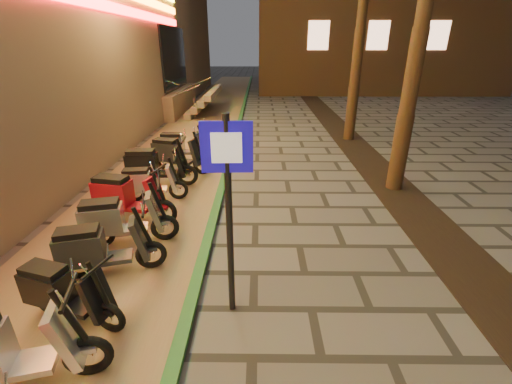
{
  "coord_description": "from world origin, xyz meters",
  "views": [
    {
      "loc": [
        0.08,
        -1.31,
        3.47
      ],
      "look_at": [
        0.02,
        3.93,
        1.2
      ],
      "focal_mm": 24.0,
      "sensor_mm": 36.0,
      "label": 1
    }
  ],
  "objects_px": {
    "scooter_8": "(118,220)",
    "scooter_12": "(175,154)",
    "pedestrian_sign": "(228,194)",
    "scooter_11": "(153,166)",
    "scooter_7": "(98,249)",
    "scooter_9": "(125,196)",
    "scooter_13": "(180,145)",
    "scooter_6": "(62,292)",
    "scooter_10": "(147,183)"
  },
  "relations": [
    {
      "from": "scooter_9",
      "to": "scooter_10",
      "type": "distance_m",
      "value": 1.0
    },
    {
      "from": "pedestrian_sign",
      "to": "scooter_12",
      "type": "height_order",
      "value": "pedestrian_sign"
    },
    {
      "from": "scooter_9",
      "to": "scooter_13",
      "type": "distance_m",
      "value": 4.05
    },
    {
      "from": "pedestrian_sign",
      "to": "scooter_13",
      "type": "relative_size",
      "value": 1.66
    },
    {
      "from": "scooter_6",
      "to": "scooter_11",
      "type": "distance_m",
      "value": 4.83
    },
    {
      "from": "scooter_8",
      "to": "scooter_7",
      "type": "bearing_deg",
      "value": -100.98
    },
    {
      "from": "scooter_8",
      "to": "scooter_13",
      "type": "relative_size",
      "value": 1.02
    },
    {
      "from": "scooter_6",
      "to": "scooter_13",
      "type": "distance_m",
      "value": 6.93
    },
    {
      "from": "scooter_8",
      "to": "scooter_10",
      "type": "relative_size",
      "value": 1.13
    },
    {
      "from": "scooter_11",
      "to": "pedestrian_sign",
      "type": "bearing_deg",
      "value": -64.94
    },
    {
      "from": "scooter_11",
      "to": "scooter_13",
      "type": "height_order",
      "value": "scooter_11"
    },
    {
      "from": "scooter_6",
      "to": "scooter_10",
      "type": "relative_size",
      "value": 0.99
    },
    {
      "from": "scooter_6",
      "to": "scooter_10",
      "type": "bearing_deg",
      "value": 107.65
    },
    {
      "from": "pedestrian_sign",
      "to": "scooter_11",
      "type": "distance_m",
      "value": 5.33
    },
    {
      "from": "scooter_9",
      "to": "scooter_11",
      "type": "distance_m",
      "value": 1.93
    },
    {
      "from": "pedestrian_sign",
      "to": "scooter_8",
      "type": "xyz_separation_m",
      "value": [
        -2.21,
        1.67,
        -1.27
      ]
    },
    {
      "from": "scooter_8",
      "to": "scooter_12",
      "type": "height_order",
      "value": "scooter_12"
    },
    {
      "from": "pedestrian_sign",
      "to": "scooter_13",
      "type": "distance_m",
      "value": 7.15
    },
    {
      "from": "scooter_8",
      "to": "scooter_9",
      "type": "distance_m",
      "value": 1.02
    },
    {
      "from": "pedestrian_sign",
      "to": "scooter_11",
      "type": "bearing_deg",
      "value": 115.57
    },
    {
      "from": "scooter_6",
      "to": "scooter_11",
      "type": "xyz_separation_m",
      "value": [
        -0.17,
        4.82,
        0.1
      ]
    },
    {
      "from": "scooter_7",
      "to": "scooter_13",
      "type": "height_order",
      "value": "scooter_13"
    },
    {
      "from": "scooter_8",
      "to": "scooter_12",
      "type": "relative_size",
      "value": 0.97
    },
    {
      "from": "scooter_7",
      "to": "scooter_13",
      "type": "distance_m",
      "value": 5.95
    },
    {
      "from": "scooter_8",
      "to": "scooter_10",
      "type": "xyz_separation_m",
      "value": [
        -0.08,
        1.98,
        -0.06
      ]
    },
    {
      "from": "scooter_8",
      "to": "scooter_12",
      "type": "bearing_deg",
      "value": 74.94
    },
    {
      "from": "pedestrian_sign",
      "to": "scooter_11",
      "type": "relative_size",
      "value": 1.51
    },
    {
      "from": "pedestrian_sign",
      "to": "scooter_6",
      "type": "height_order",
      "value": "pedestrian_sign"
    },
    {
      "from": "scooter_7",
      "to": "scooter_8",
      "type": "distance_m",
      "value": 0.92
    },
    {
      "from": "scooter_12",
      "to": "scooter_7",
      "type": "bearing_deg",
      "value": -75.11
    },
    {
      "from": "scooter_10",
      "to": "scooter_13",
      "type": "height_order",
      "value": "scooter_13"
    },
    {
      "from": "scooter_12",
      "to": "scooter_13",
      "type": "height_order",
      "value": "scooter_12"
    },
    {
      "from": "scooter_13",
      "to": "scooter_8",
      "type": "bearing_deg",
      "value": -86.97
    },
    {
      "from": "scooter_9",
      "to": "scooter_13",
      "type": "bearing_deg",
      "value": 96.93
    },
    {
      "from": "pedestrian_sign",
      "to": "scooter_7",
      "type": "distance_m",
      "value": 2.63
    },
    {
      "from": "scooter_8",
      "to": "scooter_12",
      "type": "distance_m",
      "value": 4.06
    },
    {
      "from": "scooter_8",
      "to": "scooter_13",
      "type": "distance_m",
      "value": 5.04
    },
    {
      "from": "scooter_9",
      "to": "scooter_12",
      "type": "bearing_deg",
      "value": 94.64
    },
    {
      "from": "scooter_13",
      "to": "scooter_6",
      "type": "bearing_deg",
      "value": -86.99
    },
    {
      "from": "scooter_6",
      "to": "scooter_12",
      "type": "distance_m",
      "value": 5.95
    },
    {
      "from": "pedestrian_sign",
      "to": "scooter_12",
      "type": "distance_m",
      "value": 6.22
    },
    {
      "from": "scooter_11",
      "to": "scooter_13",
      "type": "distance_m",
      "value": 2.12
    },
    {
      "from": "scooter_11",
      "to": "scooter_6",
      "type": "bearing_deg",
      "value": -90.49
    },
    {
      "from": "scooter_11",
      "to": "scooter_9",
      "type": "bearing_deg",
      "value": -93.41
    },
    {
      "from": "scooter_10",
      "to": "scooter_9",
      "type": "bearing_deg",
      "value": -106.76
    },
    {
      "from": "scooter_6",
      "to": "scooter_8",
      "type": "xyz_separation_m",
      "value": [
        0.02,
        1.89,
        0.07
      ]
    },
    {
      "from": "scooter_6",
      "to": "scooter_8",
      "type": "relative_size",
      "value": 0.87
    },
    {
      "from": "scooter_12",
      "to": "scooter_6",
      "type": "bearing_deg",
      "value": -75.58
    },
    {
      "from": "scooter_6",
      "to": "scooter_13",
      "type": "xyz_separation_m",
      "value": [
        0.08,
        6.93,
        0.05
      ]
    },
    {
      "from": "scooter_6",
      "to": "scooter_7",
      "type": "distance_m",
      "value": 0.98
    }
  ]
}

